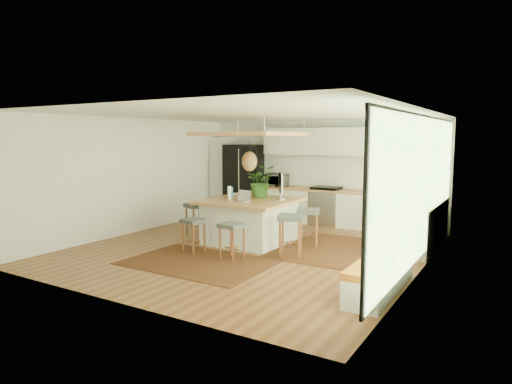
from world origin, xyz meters
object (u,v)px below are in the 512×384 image
Objects in this scene: stool_right_back at (308,229)px; laptop at (241,196)px; island at (250,221)px; microwave at (276,179)px; stool_near_left at (194,234)px; monitor at (281,187)px; stool_near_right at (232,241)px; stool_left_side at (197,220)px; fridge at (245,184)px; stool_right_front at (290,237)px; island_plant at (261,185)px.

laptop reaches higher than stool_right_back.
microwave is at bearing 107.21° from island.
island reaches higher than stool_near_left.
monitor reaches higher than laptop.
stool_right_back is 1.08m from monitor.
stool_left_side is (-1.86, 1.29, 0.00)m from stool_near_right.
island is 2.70× the size of stool_near_right.
island is 0.68m from laptop.
monitor reaches higher than stool_left_side.
stool_right_back is (1.71, 1.63, 0.00)m from stool_near_left.
laptop is 0.57× the size of microwave.
fridge is 4.48m from stool_right_front.
stool_left_side is at bearing -176.44° from island.
stool_near_left is at bearing -64.95° from monitor.
stool_right_front is (1.74, 0.76, 0.00)m from stool_near_left.
fridge reaches higher than monitor.
stool_left_side is 1.57m from laptop.
stool_near_left is at bearing -136.31° from stool_right_back.
stool_right_front reaches higher than stool_near_right.
island_plant is at bearing 141.31° from stool_right_front.
laptop is 0.91m from monitor.
stool_right_back is 1.09× the size of island_plant.
island_plant reaches higher than laptop.
island is at bearing -63.53° from microwave.
stool_near_right is 1.99× the size of laptop.
monitor reaches higher than stool_right_back.
stool_left_side is 2.94m from microwave.
island_plant reaches higher than stool_right_back.
stool_near_left is 0.93× the size of island_plant.
fridge is at bearing 119.65° from stool_near_right.
laptop is (-1.22, -0.67, 0.70)m from stool_right_back.
island is at bearing -65.80° from fridge.
island_plant reaches higher than stool_near_left.
stool_near_left is at bearing -108.68° from laptop.
island_plant is at bearing 73.63° from stool_near_left.
stool_left_side is (-2.61, -0.42, 0.00)m from stool_right_back.
microwave is at bearing -8.02° from fridge.
microwave reaches higher than island.
stool_near_right is at bearing -57.27° from laptop.
island is 1.46m from stool_near_right.
stool_near_right is 1.87m from stool_right_back.
microwave reaches higher than stool_left_side.
stool_right_back reaches higher than stool_left_side.
laptop is (1.83, -3.00, 0.12)m from fridge.
island is at bearing 108.85° from stool_near_right.
stool_right_front is 0.87m from stool_right_back.
island_plant is (0.86, -2.26, 0.08)m from microwave.
microwave reaches higher than laptop.
stool_near_left is 1.51m from stool_left_side.
island is 0.98m from monitor.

